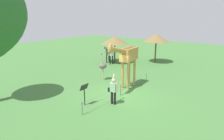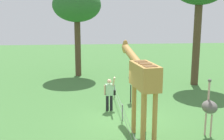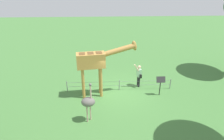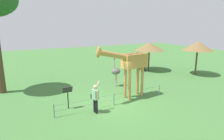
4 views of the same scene
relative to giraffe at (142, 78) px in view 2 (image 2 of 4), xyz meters
The scene contains 7 objects.
ground_plane 2.77m from the giraffe, 12.80° to the left, with size 60.00×60.00×0.00m, color #427538.
giraffe is the anchor object (origin of this frame).
visitor 3.35m from the giraffe, 19.01° to the left, with size 0.57×0.58×1.76m.
ostrich 2.83m from the giraffe, 97.97° to the right, with size 0.70×0.56×2.25m.
tree_northeast 11.50m from the giraffe, 13.88° to the left, with size 3.50×3.50×6.43m.
info_sign 4.27m from the giraffe, ahead, with size 0.56×0.21×1.32m.
wire_fence 2.47m from the giraffe, 19.86° to the left, with size 7.05×0.05×0.75m.
Camera 2 is at (-11.83, 1.77, 4.77)m, focal length 45.74 mm.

